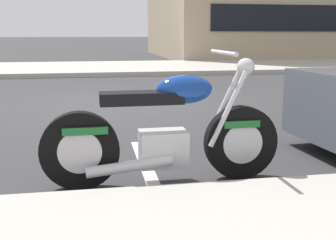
{
  "coord_description": "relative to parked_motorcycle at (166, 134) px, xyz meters",
  "views": [
    {
      "loc": [
        -0.47,
        -7.67,
        1.26
      ],
      "look_at": [
        0.17,
        -4.08,
        0.5
      ],
      "focal_mm": 44.67,
      "sensor_mm": 36.0,
      "label": 1
    }
  ],
  "objects": [
    {
      "name": "ground_plane",
      "position": [
        -0.11,
        4.3,
        -0.43
      ],
      "size": [
        260.0,
        260.0,
        0.0
      ],
      "primitive_type": "plane",
      "color": "#333335"
    },
    {
      "name": "parking_stall_stripe",
      "position": [
        -0.11,
        0.29,
        -0.43
      ],
      "size": [
        0.12,
        2.2,
        0.01
      ],
      "primitive_type": "cube",
      "color": "silver",
      "rests_on": "ground"
    },
    {
      "name": "parked_motorcycle",
      "position": [
        0.0,
        0.0,
        0.0
      ],
      "size": [
        2.03,
        0.62,
        1.12
      ],
      "rotation": [
        0.0,
        0.0,
        0.01
      ],
      "color": "black",
      "rests_on": "ground"
    }
  ]
}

